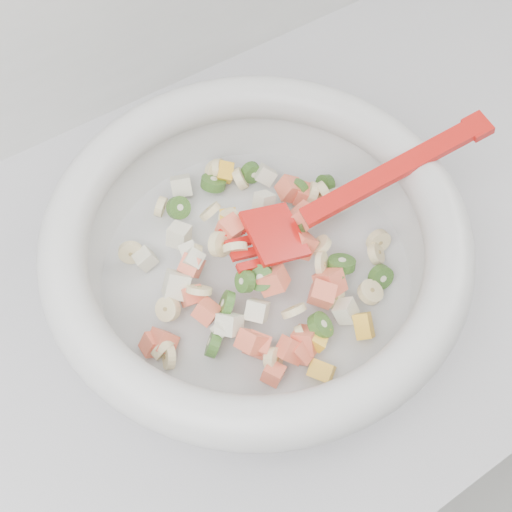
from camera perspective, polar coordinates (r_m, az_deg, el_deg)
counter at (r=1.08m, az=-8.17°, el=-17.37°), size 2.00×0.60×0.90m
mixing_bowl at (r=0.62m, az=0.03°, el=0.64°), size 0.45×0.40×0.13m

